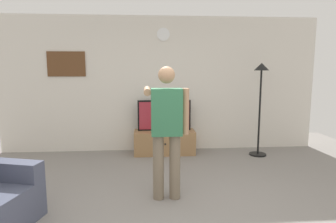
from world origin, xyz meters
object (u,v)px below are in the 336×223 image
at_px(wall_clock, 163,34).
at_px(floor_lamp, 261,90).
at_px(person_standing_nearer_lamp, 166,126).
at_px(tv_stand, 164,142).
at_px(television, 164,115).
at_px(framed_picture, 66,64).

bearing_deg(wall_clock, floor_lamp, -16.61).
bearing_deg(person_standing_nearer_lamp, tv_stand, 86.99).
relative_size(television, person_standing_nearer_lamp, 0.61).
xyz_separation_m(tv_stand, television, (0.00, 0.05, 0.53)).
bearing_deg(television, tv_stand, -90.00).
bearing_deg(tv_stand, television, 90.00).
xyz_separation_m(wall_clock, floor_lamp, (1.81, -0.54, -1.07)).
bearing_deg(tv_stand, framed_picture, 171.16).
relative_size(framed_picture, person_standing_nearer_lamp, 0.43).
xyz_separation_m(framed_picture, person_standing_nearer_lamp, (1.79, -2.31, -0.80)).
distance_m(television, floor_lamp, 1.90).
bearing_deg(framed_picture, tv_stand, -8.84).
height_order(tv_stand, wall_clock, wall_clock).
xyz_separation_m(television, floor_lamp, (1.81, -0.30, 0.51)).
distance_m(tv_stand, framed_picture, 2.45).
relative_size(tv_stand, floor_lamp, 0.67).
relative_size(tv_stand, television, 1.14).
xyz_separation_m(television, wall_clock, (-0.00, 0.24, 1.58)).
distance_m(television, wall_clock, 1.60).
height_order(tv_stand, television, television).
distance_m(tv_stand, wall_clock, 2.13).
height_order(television, framed_picture, framed_picture).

